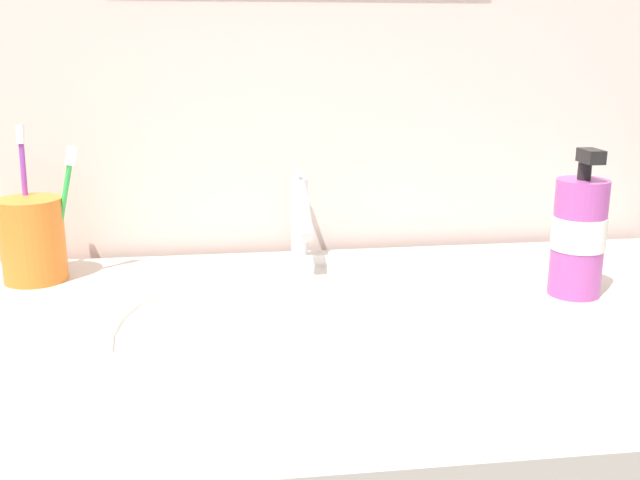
% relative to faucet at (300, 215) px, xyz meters
% --- Properties ---
extents(sink_basin, '(0.50, 0.50, 0.11)m').
position_rel_faucet_xyz_m(sink_basin, '(0.00, -0.24, -0.11)').
color(sink_basin, white).
rests_on(sink_basin, vanity_counter).
extents(faucet, '(0.02, 0.14, 0.13)m').
position_rel_faucet_xyz_m(faucet, '(0.00, 0.00, 0.00)').
color(faucet, silver).
rests_on(faucet, sink_basin).
extents(toothbrush_cup, '(0.08, 0.08, 0.11)m').
position_rel_faucet_xyz_m(toothbrush_cup, '(-0.35, -0.03, -0.02)').
color(toothbrush_cup, orange).
rests_on(toothbrush_cup, vanity_counter).
extents(toothbrush_green, '(0.05, 0.02, 0.17)m').
position_rel_faucet_xyz_m(toothbrush_green, '(-0.31, -0.03, 0.03)').
color(toothbrush_green, green).
rests_on(toothbrush_green, toothbrush_cup).
extents(toothbrush_purple, '(0.01, 0.03, 0.19)m').
position_rel_faucet_xyz_m(toothbrush_purple, '(-0.36, -0.00, 0.05)').
color(toothbrush_purple, purple).
rests_on(toothbrush_purple, toothbrush_cup).
extents(soap_dispenser, '(0.06, 0.06, 0.18)m').
position_rel_faucet_xyz_m(soap_dispenser, '(0.32, -0.18, 0.01)').
color(soap_dispenser, '#B24CA5').
rests_on(soap_dispenser, vanity_counter).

